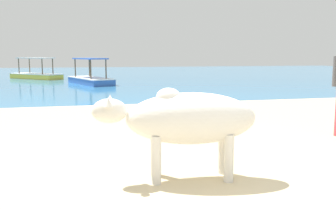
% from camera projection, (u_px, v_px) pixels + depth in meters
% --- Properties ---
extents(sand_beach, '(18.00, 14.00, 0.04)m').
position_uv_depth(sand_beach, '(246.00, 192.00, 3.83)').
color(sand_beach, '#CCB78E').
rests_on(sand_beach, ground).
extents(water_surface, '(60.00, 36.00, 0.03)m').
position_uv_depth(water_surface, '(107.00, 76.00, 25.03)').
color(water_surface, teal).
rests_on(water_surface, ground).
extents(cow, '(1.89, 0.76, 1.06)m').
position_uv_depth(cow, '(187.00, 119.00, 4.09)').
color(cow, silver).
rests_on(cow, sand_beach).
extents(shore_rock_large, '(0.75, 0.73, 0.36)m').
position_uv_depth(shore_rock_large, '(208.00, 104.00, 9.15)').
color(shore_rock_large, '#756651').
rests_on(shore_rock_large, sand_beach).
extents(boat_yellow, '(3.40, 3.42, 1.29)m').
position_uv_depth(boat_yellow, '(36.00, 74.00, 21.96)').
color(boat_yellow, gold).
rests_on(boat_yellow, water_surface).
extents(boat_blue, '(2.34, 3.85, 1.29)m').
position_uv_depth(boat_blue, '(90.00, 78.00, 18.07)').
color(boat_blue, '#3866B7').
rests_on(boat_blue, water_surface).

